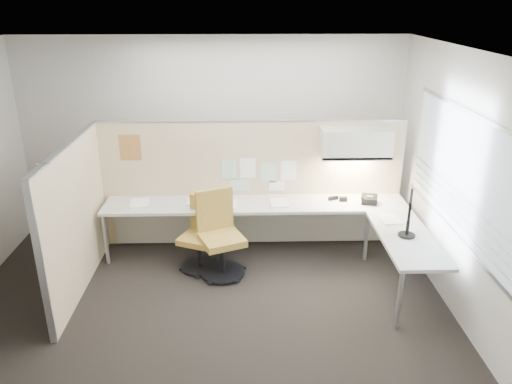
{
  "coord_description": "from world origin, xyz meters",
  "views": [
    {
      "loc": [
        0.45,
        -4.81,
        3.29
      ],
      "look_at": [
        0.59,
        0.8,
        1.07
      ],
      "focal_mm": 35.0,
      "sensor_mm": 36.0,
      "label": 1
    }
  ],
  "objects_px": {
    "chair_right": "(219,237)",
    "desk": "(281,216)",
    "chair_left": "(201,236)",
    "monitor": "(409,213)",
    "phone": "(369,199)"
  },
  "relations": [
    {
      "from": "chair_right",
      "to": "desk",
      "type": "bearing_deg",
      "value": 2.25
    },
    {
      "from": "desk",
      "to": "chair_left",
      "type": "bearing_deg",
      "value": -168.37
    },
    {
      "from": "desk",
      "to": "chair_left",
      "type": "height_order",
      "value": "chair_left"
    },
    {
      "from": "monitor",
      "to": "desk",
      "type": "bearing_deg",
      "value": 77.67
    },
    {
      "from": "chair_left",
      "to": "phone",
      "type": "distance_m",
      "value": 2.25
    },
    {
      "from": "desk",
      "to": "chair_right",
      "type": "height_order",
      "value": "chair_right"
    },
    {
      "from": "chair_left",
      "to": "monitor",
      "type": "xyz_separation_m",
      "value": [
        2.4,
        -0.66,
        0.59
      ]
    },
    {
      "from": "phone",
      "to": "desk",
      "type": "bearing_deg",
      "value": -160.53
    },
    {
      "from": "desk",
      "to": "monitor",
      "type": "bearing_deg",
      "value": -32.5
    },
    {
      "from": "chair_right",
      "to": "chair_left",
      "type": "bearing_deg",
      "value": 124.89
    },
    {
      "from": "chair_right",
      "to": "phone",
      "type": "distance_m",
      "value": 2.04
    },
    {
      "from": "chair_left",
      "to": "phone",
      "type": "relative_size",
      "value": 3.69
    },
    {
      "from": "desk",
      "to": "phone",
      "type": "bearing_deg",
      "value": 5.2
    },
    {
      "from": "desk",
      "to": "phone",
      "type": "relative_size",
      "value": 16.06
    },
    {
      "from": "monitor",
      "to": "phone",
      "type": "bearing_deg",
      "value": 31.86
    }
  ]
}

